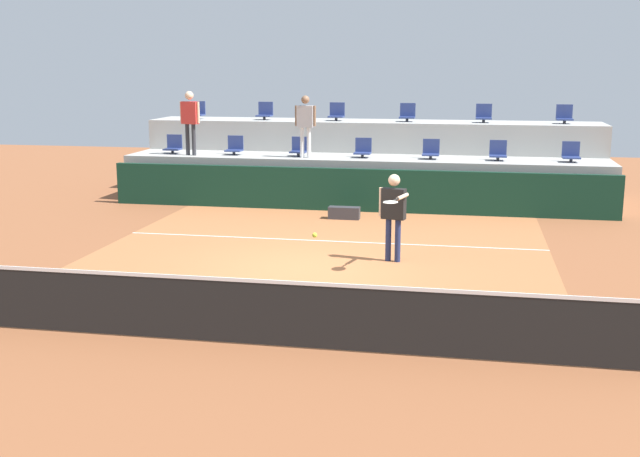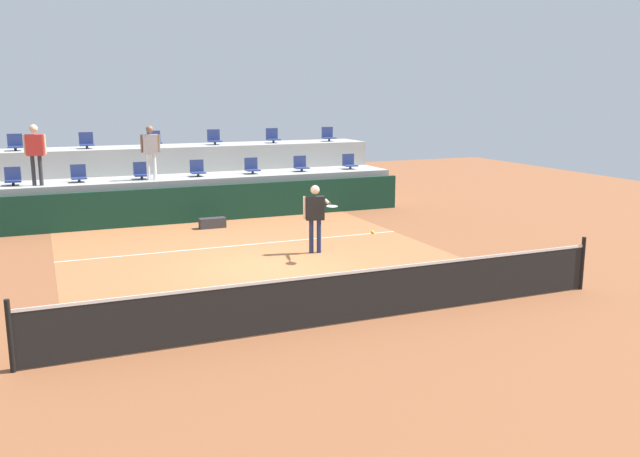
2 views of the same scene
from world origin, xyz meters
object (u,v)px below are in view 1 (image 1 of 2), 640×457
Objects in this scene: stadium_chair_lower_right at (498,152)px; spectator_in_grey at (305,121)px; equipment_bag at (344,213)px; stadium_chair_upper_left at (265,112)px; stadium_chair_upper_far_left at (197,112)px; tennis_player at (393,209)px; stadium_chair_lower_far_left at (173,146)px; stadium_chair_lower_center at (363,149)px; tennis_ball at (315,235)px; stadium_chair_upper_far_right at (564,116)px; stadium_chair_lower_mid_left at (299,148)px; stadium_chair_lower_mid_right at (431,151)px; stadium_chair_upper_right at (484,115)px; stadium_chair_lower_far_right at (571,154)px; spectator_leaning_on_rail at (190,117)px; stadium_chair_upper_mid_right at (407,114)px; stadium_chair_lower_left at (235,147)px; stadium_chair_upper_mid_left at (337,113)px.

stadium_chair_lower_right is 0.32× the size of spectator_in_grey.
stadium_chair_upper_left is at bearing 126.60° from equipment_bag.
stadium_chair_upper_far_left is 10.65m from tennis_player.
stadium_chair_upper_left is 2.76m from spectator_in_grey.
stadium_chair_lower_center is at bearing 0.00° from stadium_chair_lower_far_left.
stadium_chair_upper_far_right is at bearing 69.87° from tennis_ball.
stadium_chair_lower_center is 1.73m from spectator_in_grey.
stadium_chair_upper_left is (-6.73, 1.80, 0.85)m from stadium_chair_lower_right.
stadium_chair_lower_mid_right is (3.57, 0.00, 0.00)m from stadium_chair_lower_mid_left.
stadium_chair_lower_center and stadium_chair_lower_mid_right have the same top height.
stadium_chair_upper_left is 6.35m from stadium_chair_upper_right.
stadium_chair_lower_right is 1.00× the size of stadium_chair_lower_far_right.
spectator_leaning_on_rail is at bearing 118.36° from tennis_ball.
stadium_chair_upper_mid_right is (6.31, 0.00, 0.00)m from stadium_chair_upper_far_left.
stadium_chair_lower_left is 5.40m from stadium_chair_lower_mid_right.
stadium_chair_upper_mid_left is at bearing 119.75° from stadium_chair_lower_center.
spectator_leaning_on_rail is at bearing -177.82° from stadium_chair_lower_far_right.
stadium_chair_upper_far_right is (-0.02, 1.80, 0.85)m from stadium_chair_lower_far_right.
stadium_chair_lower_far_right is 7.46m from tennis_player.
stadium_chair_upper_mid_left reaches higher than equipment_bag.
stadium_chair_lower_far_right is at bearing -15.72° from stadium_chair_upper_mid_left.
spectator_leaning_on_rail is at bearing -149.39° from stadium_chair_upper_mid_left.
spectator_leaning_on_rail is at bearing -125.11° from stadium_chair_upper_left.
stadium_chair_upper_mid_right is at bearing 32.90° from stadium_chair_lower_mid_left.
stadium_chair_upper_mid_left reaches higher than stadium_chair_lower_far_left.
stadium_chair_upper_far_left is (-10.66, 1.80, 0.85)m from stadium_chair_lower_far_right.
stadium_chair_lower_mid_right is 0.31× the size of tennis_player.
spectator_leaning_on_rail is at bearing -159.18° from stadium_chair_upper_mid_right.
spectator_leaning_on_rail is at bearing -30.26° from stadium_chair_lower_far_left.
tennis_ball is (6.18, -10.61, -0.06)m from stadium_chair_lower_far_left.
stadium_chair_upper_mid_left reaches higher than tennis_player.
stadium_chair_lower_mid_right is at bearing 3.36° from spectator_leaning_on_rail.
equipment_bag is at bearing -23.79° from stadium_chair_lower_far_left.
tennis_ball is at bearing -85.69° from stadium_chair_lower_center.
stadium_chair_lower_right is at bearing -135.07° from stadium_chair_upper_far_right.
stadium_chair_upper_left is 1.00× the size of stadium_chair_upper_right.
stadium_chair_lower_far_left is at bearing 180.00° from stadium_chair_lower_center.
stadium_chair_lower_far_right is 1.00× the size of stadium_chair_upper_right.
stadium_chair_lower_center reaches higher than tennis_player.
stadium_chair_upper_left is 8.53m from stadium_chair_upper_far_right.
stadium_chair_upper_far_left reaches higher than stadium_chair_lower_right.
stadium_chair_lower_right is 7.65× the size of tennis_ball.
stadium_chair_upper_far_left is 1.00× the size of stadium_chair_upper_mid_right.
stadium_chair_lower_mid_right is 3.29m from equipment_bag.
stadium_chair_upper_mid_right is (-0.79, 1.80, 0.85)m from stadium_chair_lower_mid_right.
equipment_bag is (4.59, -1.93, -2.16)m from spectator_leaning_on_rail.
tennis_player is at bearing -101.86° from stadium_chair_upper_right.
stadium_chair_lower_far_left is 5.38m from stadium_chair_lower_center.
stadium_chair_upper_mid_left and stadium_chair_upper_far_right have the same top height.
stadium_chair_upper_mid_right is 0.68× the size of equipment_bag.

